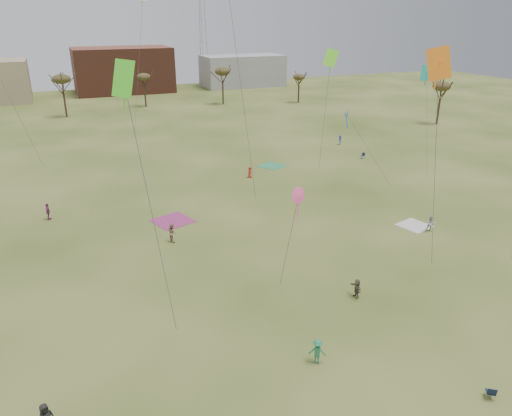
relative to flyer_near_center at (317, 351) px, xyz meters
name	(u,v)px	position (x,y,z in m)	size (l,w,h in m)	color
ground	(326,348)	(1.27, 0.96, -0.85)	(260.00, 260.00, 0.00)	#354816
flyer_near_center	(317,351)	(0.00, 0.00, 0.00)	(1.09, 0.63, 1.69)	#297C52
spectator_fore_b	(172,233)	(-4.23, 20.65, 0.08)	(0.90, 0.70, 1.86)	#95755F
spectator_fore_c	(357,288)	(6.57, 5.46, -0.08)	(1.43, 0.45, 1.54)	brown
spectator_mid_d	(48,212)	(-15.19, 31.03, 0.07)	(1.08, 0.45, 1.83)	#863766
spectator_mid_e	(431,223)	(20.32, 12.84, 0.04)	(0.86, 0.67, 1.77)	silver
flyer_far_b	(250,172)	(10.00, 35.94, -0.10)	(0.73, 0.47, 1.49)	red
flyer_far_c	(340,140)	(30.58, 46.43, -0.05)	(1.03, 0.59, 1.59)	#22379B
blanket_cream	(414,226)	(19.84, 14.61, -0.84)	(2.91, 2.91, 0.03)	silver
blanket_plum	(173,221)	(-3.09, 25.52, -0.84)	(3.72, 3.72, 0.03)	#9E306C
blanket_olive	(272,166)	(14.94, 39.62, -0.84)	(3.20, 3.20, 0.03)	#338E5D
camp_chair_center	(490,395)	(7.63, -6.51, -0.59)	(0.73, 0.74, 0.87)	#141F37
camp_chair_right	(363,157)	(29.31, 37.84, -0.59)	(0.67, 0.65, 0.87)	#15223B
kites_aloft	(200,25)	(2.87, 32.55, 18.51)	(64.16, 64.67, 26.90)	red
tree_line	(113,86)	(-1.57, 80.08, 6.24)	(117.44, 49.32, 8.91)	#3A2B1E
building_brick	(123,70)	(6.27, 120.96, 5.15)	(26.00, 16.00, 12.00)	brown
building_grey	(243,71)	(41.27, 118.96, 3.65)	(24.00, 12.00, 9.00)	gray
radio_tower	(202,19)	(31.27, 125.96, 18.36)	(1.51, 1.72, 41.00)	#9EA3A8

